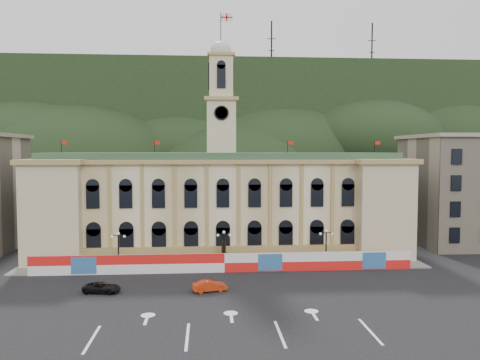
{
  "coord_description": "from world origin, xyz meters",
  "views": [
    {
      "loc": [
        -2.31,
        -45.24,
        15.82
      ],
      "look_at": [
        2.25,
        18.0,
        11.91
      ],
      "focal_mm": 35.0,
      "sensor_mm": 36.0,
      "label": 1
    }
  ],
  "objects": [
    {
      "name": "ground",
      "position": [
        0.0,
        0.0,
        0.0
      ],
      "size": [
        260.0,
        260.0,
        0.0
      ],
      "primitive_type": "plane",
      "color": "black",
      "rests_on": "ground"
    },
    {
      "name": "lane_markings",
      "position": [
        0.0,
        -5.0,
        0.0
      ],
      "size": [
        26.0,
        10.0,
        0.02
      ],
      "primitive_type": null,
      "color": "white",
      "rests_on": "ground"
    },
    {
      "name": "hill_ridge",
      "position": [
        0.03,
        121.99,
        19.48
      ],
      "size": [
        230.0,
        80.0,
        64.0
      ],
      "color": "black",
      "rests_on": "ground"
    },
    {
      "name": "city_hall",
      "position": [
        0.0,
        27.63,
        7.85
      ],
      "size": [
        56.2,
        17.6,
        37.1
      ],
      "color": "beige",
      "rests_on": "ground"
    },
    {
      "name": "side_building_right",
      "position": [
        43.0,
        30.93,
        9.33
      ],
      "size": [
        21.0,
        17.0,
        18.6
      ],
      "color": "#B8A98E",
      "rests_on": "ground"
    },
    {
      "name": "hoarding_fence",
      "position": [
        0.06,
        15.07,
        1.25
      ],
      "size": [
        50.0,
        0.44,
        2.5
      ],
      "color": "red",
      "rests_on": "ground"
    },
    {
      "name": "pavement",
      "position": [
        0.0,
        17.75,
        0.08
      ],
      "size": [
        56.0,
        5.5,
        0.16
      ],
      "primitive_type": "cube",
      "color": "slate",
      "rests_on": "ground"
    },
    {
      "name": "statue",
      "position": [
        0.0,
        18.0,
        1.19
      ],
      "size": [
        1.4,
        1.4,
        3.72
      ],
      "color": "#595651",
      "rests_on": "ground"
    },
    {
      "name": "lamp_left",
      "position": [
        -14.0,
        17.0,
        3.07
      ],
      "size": [
        1.96,
        0.44,
        5.15
      ],
      "color": "black",
      "rests_on": "ground"
    },
    {
      "name": "lamp_center",
      "position": [
        0.0,
        17.0,
        3.07
      ],
      "size": [
        1.96,
        0.44,
        5.15
      ],
      "color": "black",
      "rests_on": "ground"
    },
    {
      "name": "lamp_right",
      "position": [
        14.0,
        17.0,
        3.07
      ],
      "size": [
        1.96,
        0.44,
        5.15
      ],
      "color": "black",
      "rests_on": "ground"
    },
    {
      "name": "red_sedan",
      "position": [
        -2.0,
        6.78,
        0.64
      ],
      "size": [
        3.07,
        4.46,
        1.27
      ],
      "primitive_type": "imported",
      "rotation": [
        0.0,
        0.0,
        1.8
      ],
      "color": "red",
      "rests_on": "ground"
    },
    {
      "name": "black_suv",
      "position": [
        -14.04,
        7.17,
        0.57
      ],
      "size": [
        3.1,
        4.69,
        1.15
      ],
      "primitive_type": "imported",
      "rotation": [
        0.0,
        0.0,
        1.42
      ],
      "color": "black",
      "rests_on": "ground"
    }
  ]
}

